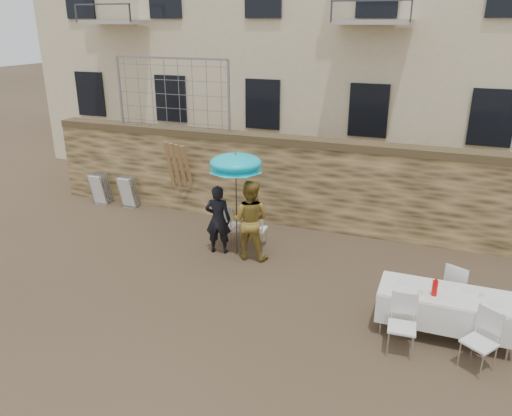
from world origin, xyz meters
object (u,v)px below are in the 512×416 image
(soda_bottle, at_px, (435,288))
(chair_stack_left, at_px, (104,187))
(couple_chair_right, at_px, (257,228))
(table_chair_back, at_px, (458,288))
(man_suit, at_px, (218,220))
(umbrella, at_px, (236,166))
(chair_stack_right, at_px, (131,190))
(couple_chair_left, at_px, (229,223))
(woman_dress, at_px, (250,220))
(banquet_table, at_px, (447,295))
(table_chair_front_right, at_px, (480,341))
(table_chair_front_left, at_px, (402,326))

(soda_bottle, bearing_deg, chair_stack_left, 158.61)
(couple_chair_right, height_order, table_chair_back, same)
(man_suit, bearing_deg, umbrella, -178.30)
(soda_bottle, bearing_deg, chair_stack_right, 156.49)
(couple_chair_left, distance_m, chair_stack_right, 3.77)
(chair_stack_left, bearing_deg, couple_chair_right, -14.11)
(woman_dress, height_order, soda_bottle, woman_dress)
(man_suit, bearing_deg, chair_stack_left, -34.85)
(couple_chair_right, distance_m, soda_bottle, 4.51)
(man_suit, distance_m, woman_dress, 0.76)
(chair_stack_right, bearing_deg, banquet_table, -22.12)
(man_suit, distance_m, couple_chair_left, 0.63)
(banquet_table, distance_m, table_chair_front_right, 0.94)
(woman_dress, xyz_separation_m, umbrella, (-0.35, 0.10, 1.14))
(couple_chair_left, xyz_separation_m, chair_stack_left, (-4.44, 1.29, -0.02))
(man_suit, bearing_deg, table_chair_back, 159.18)
(couple_chair_left, bearing_deg, table_chair_front_left, 154.31)
(umbrella, bearing_deg, table_chair_front_left, -32.31)
(woman_dress, xyz_separation_m, table_chair_front_left, (3.44, -2.29, -0.40))
(umbrella, distance_m, table_chair_back, 4.91)
(woman_dress, relative_size, table_chair_back, 1.83)
(couple_chair_left, distance_m, table_chair_back, 5.15)
(soda_bottle, relative_size, chair_stack_right, 0.28)
(umbrella, height_order, table_chair_front_right, umbrella)
(couple_chair_right, height_order, table_chair_front_right, same)
(couple_chair_right, distance_m, chair_stack_left, 5.30)
(couple_chair_left, bearing_deg, banquet_table, 164.87)
(couple_chair_left, bearing_deg, man_suit, 98.50)
(chair_stack_left, bearing_deg, banquet_table, -20.15)
(umbrella, xyz_separation_m, table_chair_front_left, (3.79, -2.39, -1.54))
(woman_dress, height_order, umbrella, umbrella)
(table_chair_front_right, bearing_deg, man_suit, -169.28)
(banquet_table, xyz_separation_m, table_chair_front_right, (0.50, -0.75, -0.25))
(man_suit, relative_size, soda_bottle, 5.99)
(soda_bottle, height_order, table_chair_front_right, soda_bottle)
(umbrella, height_order, couple_chair_right, umbrella)
(couple_chair_right, relative_size, soda_bottle, 3.69)
(man_suit, height_order, table_chair_front_right, man_suit)
(couple_chair_left, distance_m, banquet_table, 5.23)
(man_suit, distance_m, chair_stack_left, 4.82)
(soda_bottle, height_order, table_chair_back, soda_bottle)
(umbrella, height_order, banquet_table, umbrella)
(banquet_table, height_order, table_chair_front_left, table_chair_front_left)
(umbrella, bearing_deg, table_chair_front_right, -26.10)
(woman_dress, bearing_deg, chair_stack_right, -27.47)
(soda_bottle, height_order, table_chair_front_left, soda_bottle)
(table_chair_front_right, relative_size, table_chair_back, 1.00)
(woman_dress, relative_size, umbrella, 0.82)
(woman_dress, height_order, table_chair_back, woman_dress)
(table_chair_back, bearing_deg, table_chair_front_left, 87.12)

